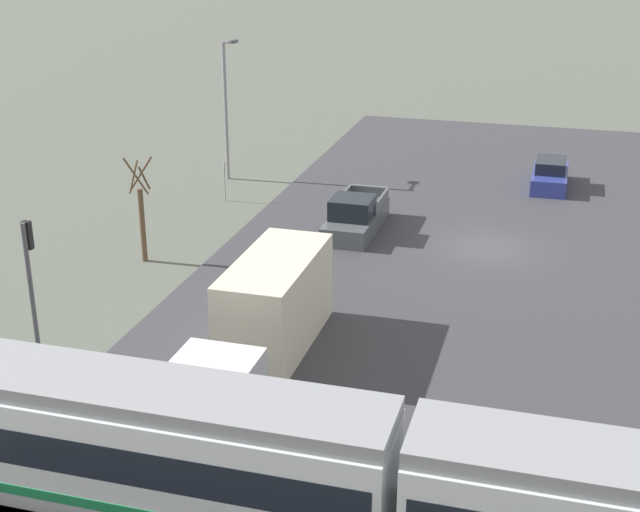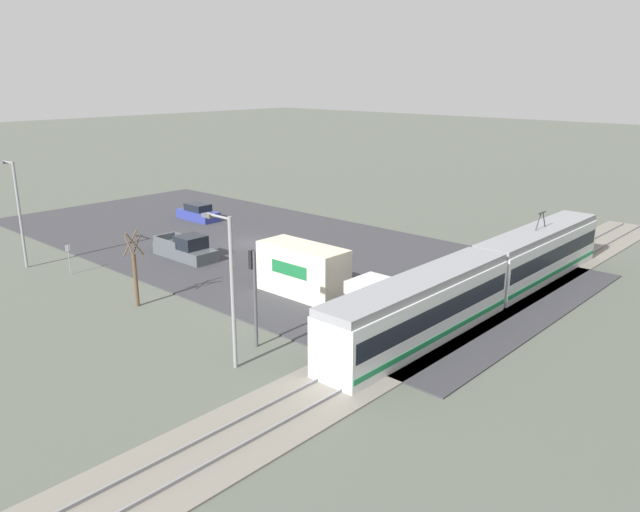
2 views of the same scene
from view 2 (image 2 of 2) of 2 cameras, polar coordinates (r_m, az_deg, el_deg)
The scene contains 12 objects.
ground_plane at distance 52.08m, azimuth -6.13°, elevation 1.06°, with size 320.00×320.00×0.00m, color #565B51.
road_surface at distance 52.07m, azimuth -6.13°, elevation 1.10°, with size 23.25×50.92×0.08m.
rail_bed at distance 39.47m, azimuth 14.72°, elevation -4.33°, with size 57.55×4.40×0.22m.
light_rail_tram at distance 39.04m, azimuth 14.99°, elevation -1.94°, with size 28.63×2.70×4.56m.
box_truck at distance 38.50m, azimuth -0.05°, elevation -1.90°, with size 2.50×10.27×3.22m.
pickup_truck at distance 48.59m, azimuth -12.14°, elevation 0.62°, with size 2.09×5.64×1.86m.
sedan_car_0 at distance 61.40m, azimuth -11.08°, elevation 3.87°, with size 1.87×4.60×1.56m.
traffic_light_pole at distance 31.67m, azimuth -6.06°, elevation -2.68°, with size 0.28×0.47×5.14m.
street_tree at distance 39.06m, azimuth -16.55°, elevation -1.44°, with size 1.12×0.93×4.72m.
street_lamp_near_crossing at distance 49.62m, azimuth -25.92°, elevation 4.07°, with size 0.36×1.95×7.74m.
street_lamp_mid_block at distance 29.30m, azimuth -8.30°, elevation -2.28°, with size 0.36×1.95×7.44m.
no_parking_sign at distance 47.12m, azimuth -21.99°, elevation -0.04°, with size 0.32×0.08×2.13m.
Camera 2 is at (33.08, 37.87, 13.55)m, focal length 35.00 mm.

